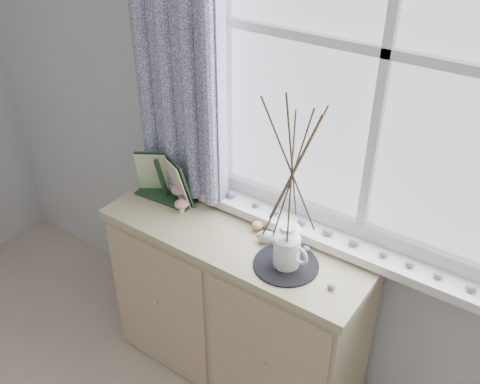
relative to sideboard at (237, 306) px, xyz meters
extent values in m
cube|color=silver|center=(0.15, 0.25, 0.87)|extent=(4.00, 0.04, 2.60)
cube|color=silver|center=(0.45, 0.25, 1.22)|extent=(1.30, 0.01, 1.40)
cube|color=white|center=(0.45, 0.17, 0.45)|extent=(1.45, 0.16, 0.04)
cube|color=#0A0B39|center=(-0.37, 0.12, 1.25)|extent=(0.44, 0.06, 1.61)
cube|color=#C6B38A|center=(0.00, 0.01, -0.02)|extent=(1.17, 0.43, 0.81)
cube|color=#C6B38A|center=(0.00, 0.01, 0.41)|extent=(1.20, 0.45, 0.03)
cube|color=tan|center=(-0.29, -0.22, -0.02)|extent=(0.55, 0.01, 0.75)
cube|color=tan|center=(0.29, -0.22, -0.02)|extent=(0.55, 0.01, 0.75)
cylinder|color=white|center=(-0.35, 0.06, 0.45)|extent=(0.03, 0.03, 0.06)
ellipsoid|color=maroon|center=(-0.35, 0.06, 0.49)|extent=(0.09, 0.09, 0.05)
cylinder|color=white|center=(-0.29, -0.01, 0.44)|extent=(0.03, 0.03, 0.04)
ellipsoid|color=maroon|center=(-0.29, -0.01, 0.47)|extent=(0.06, 0.06, 0.04)
ellipsoid|color=tan|center=(0.06, 0.07, 0.45)|extent=(0.05, 0.04, 0.06)
ellipsoid|color=tan|center=(0.02, 0.14, 0.45)|extent=(0.05, 0.04, 0.06)
cylinder|color=black|center=(0.28, -0.06, 0.43)|extent=(0.26, 0.26, 0.01)
cylinder|color=white|center=(0.28, -0.06, 0.49)|extent=(0.12, 0.12, 0.13)
cone|color=white|center=(0.28, -0.06, 0.58)|extent=(0.10, 0.10, 0.05)
cylinder|color=white|center=(0.28, -0.06, 0.60)|extent=(0.06, 0.06, 0.03)
torus|color=white|center=(0.33, -0.06, 0.50)|extent=(0.08, 0.03, 0.08)
ellipsoid|color=gray|center=(0.26, -0.09, 0.44)|extent=(0.03, 0.03, 0.02)
ellipsoid|color=gray|center=(0.30, 0.07, 0.44)|extent=(0.03, 0.03, 0.02)
ellipsoid|color=gray|center=(0.48, -0.07, 0.44)|extent=(0.03, 0.03, 0.02)
ellipsoid|color=gray|center=(0.18, 0.11, 0.44)|extent=(0.03, 0.03, 0.02)
camera|label=1|loc=(1.03, -1.45, 1.80)|focal=40.00mm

